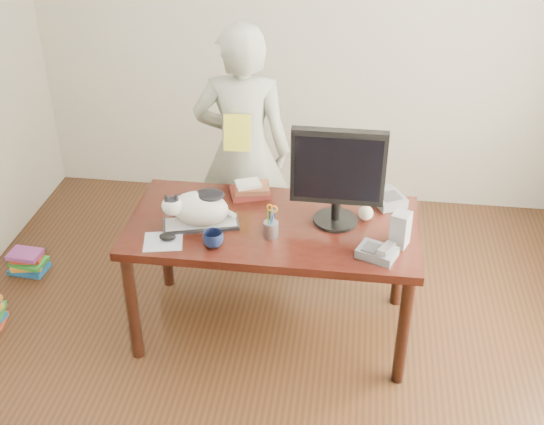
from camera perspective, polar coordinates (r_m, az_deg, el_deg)
The scene contains 17 objects.
room at distance 2.94m, azimuth -1.43°, elevation 2.71°, with size 4.50×4.50×4.50m.
desk at distance 3.90m, azimuth 0.25°, elevation -2.11°, with size 1.60×0.80×0.75m.
keyboard at distance 3.75m, azimuth -5.96°, elevation -0.95°, with size 0.44×0.26×0.02m.
cat at distance 3.69m, azimuth -6.25°, elevation 0.43°, with size 0.40×0.28×0.23m.
monitor at distance 3.61m, azimuth 5.53°, elevation 3.34°, with size 0.50×0.25×0.56m.
pen_cup at distance 3.62m, azimuth -0.08°, elevation -1.27°, with size 0.10×0.10×0.20m.
mousepad at distance 3.65m, azimuth -9.09°, elevation -2.40°, with size 0.24×0.22×0.00m.
mouse at distance 3.65m, azimuth -8.73°, elevation -2.00°, with size 0.10×0.08×0.04m.
coffee_mug at distance 3.56m, azimuth -4.94°, elevation -2.24°, with size 0.11×0.11×0.09m, color black.
phone at distance 3.52m, azimuth 8.86°, elevation -3.28°, with size 0.23×0.20×0.09m.
speaker at distance 3.59m, azimuth 10.70°, elevation -1.39°, with size 0.11×0.12×0.19m.
baseball at distance 3.80m, azimuth 7.85°, elevation -0.05°, with size 0.08×0.08×0.08m.
book_stack at distance 4.01m, azimuth -1.81°, elevation 1.93°, with size 0.26×0.23×0.08m.
calculator at distance 3.99m, azimuth 9.63°, elevation 1.19°, with size 0.24×0.26×0.06m.
person at distance 4.33m, azimuth -2.45°, elevation 5.08°, with size 0.61×0.40×1.68m, color beige.
held_book at distance 4.08m, azimuth -2.92°, elevation 6.68°, with size 0.16×0.11×0.22m.
book_pile_b at distance 4.90m, azimuth -19.74°, elevation -3.90°, with size 0.26×0.20×0.15m.
Camera 1 is at (0.42, -2.54, 2.77)m, focal length 45.00 mm.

